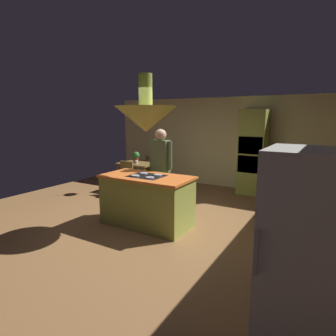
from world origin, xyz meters
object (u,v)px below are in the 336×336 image
object	(u,v)px
chair_facing_island	(124,176)
kitchen_island	(147,200)
canister_sugar	(324,186)
refrigerator	(307,254)
oven_tower	(253,152)
chair_by_back_wall	(153,168)
cup_on_table	(136,162)
microwave_on_counter	(327,170)
canister_flour	(324,190)
canister_tea	(325,185)
potted_plant_on_table	(136,156)
person_at_island	(161,165)
dining_table	(140,166)

from	to	relation	value
chair_facing_island	kitchen_island	bearing A→B (deg)	-39.91
canister_sugar	refrigerator	bearing A→B (deg)	-91.12
oven_tower	chair_by_back_wall	xyz separation A→B (m)	(-2.80, -0.47, -0.59)
refrigerator	cup_on_table	xyz separation A→B (m)	(-4.44, 3.57, -0.07)
oven_tower	microwave_on_counter	distance (m)	2.43
chair_by_back_wall	canister_flour	world-z (taller)	canister_flour
cup_on_table	canister_sugar	xyz separation A→B (m)	(4.48, -1.51, 0.23)
canister_tea	microwave_on_counter	distance (m)	1.01
potted_plant_on_table	microwave_on_counter	xyz separation A→B (m)	(4.63, -0.51, 0.15)
potted_plant_on_table	cup_on_table	bearing A→B (deg)	-50.56
potted_plant_on_table	canister_tea	distance (m)	4.88
chair_facing_island	canister_sugar	size ratio (longest dim) A/B	4.57
person_at_island	cup_on_table	distance (m)	1.92
oven_tower	person_at_island	size ratio (longest dim) A/B	1.24
person_at_island	chair_facing_island	world-z (taller)	person_at_island
dining_table	canister_flour	world-z (taller)	canister_flour
refrigerator	dining_table	distance (m)	5.89
person_at_island	cup_on_table	size ratio (longest dim) A/B	19.57
chair_by_back_wall	potted_plant_on_table	bearing A→B (deg)	82.62
chair_facing_island	canister_sugar	xyz separation A→B (m)	(4.54, -1.07, 0.53)
dining_table	chair_facing_island	bearing A→B (deg)	-90.00
canister_tea	chair_facing_island	bearing A→B (deg)	168.97
person_at_island	canister_flour	world-z (taller)	person_at_island
canister_tea	canister_sugar	bearing A→B (deg)	-90.00
kitchen_island	microwave_on_counter	distance (m)	3.29
dining_table	canister_tea	xyz separation A→B (m)	(4.54, -1.56, 0.35)
refrigerator	canister_tea	size ratio (longest dim) A/B	12.05
dining_table	cup_on_table	xyz separation A→B (m)	(0.06, -0.23, 0.15)
microwave_on_counter	chair_by_back_wall	bearing A→B (deg)	164.84
chair_by_back_wall	potted_plant_on_table	xyz separation A→B (m)	(-0.09, -0.72, 0.42)
refrigerator	canister_sugar	distance (m)	2.06
person_at_island	canister_flour	bearing A→B (deg)	-10.02
potted_plant_on_table	canister_flour	size ratio (longest dim) A/B	2.11
canister_flour	dining_table	bearing A→B (deg)	157.04
canister_sugar	kitchen_island	bearing A→B (deg)	-172.84
chair_by_back_wall	canister_sugar	xyz separation A→B (m)	(4.54, -2.42, 0.53)
dining_table	refrigerator	bearing A→B (deg)	-40.18
potted_plant_on_table	refrigerator	bearing A→B (deg)	-39.27
oven_tower	canister_sugar	world-z (taller)	oven_tower
canister_tea	microwave_on_counter	xyz separation A→B (m)	(0.00, 1.01, 0.07)
refrigerator	canister_sugar	world-z (taller)	refrigerator
refrigerator	chair_by_back_wall	xyz separation A→B (m)	(-4.50, 4.48, -0.37)
oven_tower	canister_sugar	xyz separation A→B (m)	(1.74, -2.89, -0.06)
kitchen_island	oven_tower	xyz separation A→B (m)	(1.10, 3.24, 0.62)
cup_on_table	canister_tea	bearing A→B (deg)	-16.58
oven_tower	canister_tea	distance (m)	3.22
oven_tower	canister_sugar	size ratio (longest dim) A/B	11.50
cup_on_table	canister_sugar	size ratio (longest dim) A/B	0.47
chair_by_back_wall	canister_tea	size ratio (longest dim) A/B	5.97
refrigerator	microwave_on_counter	xyz separation A→B (m)	(0.04, 3.25, 0.20)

